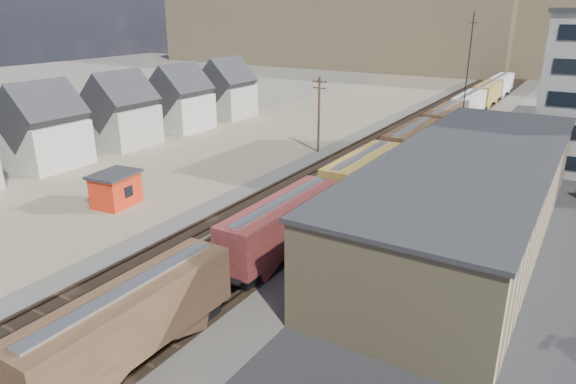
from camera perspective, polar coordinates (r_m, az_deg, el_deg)
The scene contains 12 objects.
ground at distance 34.37m, azimuth -18.31°, elevation -13.67°, with size 300.00×300.00×0.00m, color #6B6356.
ballast_bed at distance 73.83m, azimuth 12.17°, elevation 4.89°, with size 18.00×200.00×0.06m, color #4C4742.
dirt_yard at distance 74.29m, azimuth -5.25°, elevation 5.33°, with size 24.00×180.00×0.03m, color #7B6A54.
asphalt_lot at distance 55.80m, azimuth 28.37°, elevation -1.94°, with size 26.00×120.00×0.04m, color #232326.
rail_tracks at distance 73.98m, azimuth 11.78°, elevation 5.01°, with size 11.40×200.00×0.24m.
freight_train at distance 73.08m, azimuth 15.43°, elevation 6.70°, with size 3.00×119.74×4.46m.
warehouse at distance 45.87m, azimuth 19.49°, elevation -0.15°, with size 12.40×40.40×7.25m.
utility_pole_north at distance 68.78m, azimuth 3.45°, elevation 8.73°, with size 2.20×0.32×10.00m.
radio_mast at distance 80.08m, azimuth 19.26°, elevation 12.02°, with size 1.20×0.16×18.00m.
townhouse_row at distance 72.63m, azimuth -21.60°, elevation 7.20°, with size 8.15×68.16×10.47m.
hills_north at distance 187.08m, azimuth 25.43°, elevation 16.60°, with size 265.00×80.00×32.00m.
maintenance_shed at distance 52.99m, azimuth -18.59°, elevation 0.34°, with size 4.06×4.96×3.34m.
Camera 1 is at (23.06, -17.70, 18.33)m, focal length 32.00 mm.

